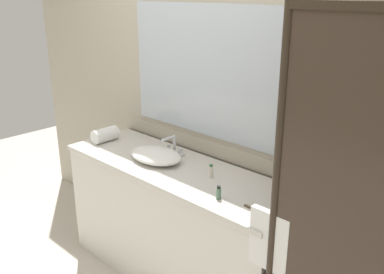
{
  "coord_description": "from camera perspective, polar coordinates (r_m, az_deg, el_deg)",
  "views": [
    {
      "loc": [
        1.9,
        -1.83,
        2.04
      ],
      "look_at": [
        0.15,
        0.0,
        1.15
      ],
      "focal_mm": 39.78,
      "sensor_mm": 36.0,
      "label": 1
    }
  ],
  "objects": [
    {
      "name": "amenity_bottle_body_wash",
      "position": [
        2.71,
        2.56,
        -4.61
      ],
      "size": [
        0.03,
        0.03,
        0.09
      ],
      "color": "silver",
      "rests_on": "vanity_cabinet"
    },
    {
      "name": "sink_basin",
      "position": [
        2.97,
        -4.84,
        -2.43
      ],
      "size": [
        0.41,
        0.29,
        0.08
      ],
      "primitive_type": "ellipsoid",
      "color": "white",
      "rests_on": "vanity_cabinet"
    },
    {
      "name": "rolled_towel_near_edge",
      "position": [
        3.39,
        -11.56,
        0.29
      ],
      "size": [
        0.11,
        0.2,
        0.11
      ],
      "primitive_type": "cylinder",
      "rotation": [
        1.57,
        0.0,
        -0.01
      ],
      "color": "white",
      "rests_on": "vanity_cabinet"
    },
    {
      "name": "amenity_bottle_conditioner",
      "position": [
        2.44,
        12.3,
        -7.97
      ],
      "size": [
        0.03,
        0.03,
        0.08
      ],
      "color": "silver",
      "rests_on": "vanity_cabinet"
    },
    {
      "name": "amenity_bottle_lotion",
      "position": [
        2.44,
        3.58,
        -7.49
      ],
      "size": [
        0.03,
        0.03,
        0.08
      ],
      "color": "#4C7056",
      "rests_on": "vanity_cabinet"
    },
    {
      "name": "faucet",
      "position": [
        3.08,
        -2.5,
        -1.47
      ],
      "size": [
        0.17,
        0.14,
        0.14
      ],
      "color": "silver",
      "rests_on": "vanity_cabinet"
    },
    {
      "name": "shower_enclosure",
      "position": [
        2.03,
        20.13,
        -12.1
      ],
      "size": [
        1.2,
        0.59,
        2.0
      ],
      "color": "#2D2319",
      "rests_on": "ground_plane"
    },
    {
      "name": "vanity_cabinet",
      "position": [
        3.09,
        -1.93,
        -11.64
      ],
      "size": [
        1.8,
        0.58,
        0.9
      ],
      "color": "silver",
      "rests_on": "ground_plane"
    },
    {
      "name": "wall_back_with_mirror",
      "position": [
        2.98,
        2.5,
        5.06
      ],
      "size": [
        4.4,
        0.06,
        2.6
      ],
      "color": "#B2A893",
      "rests_on": "ground_plane"
    }
  ]
}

